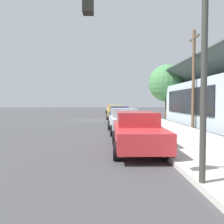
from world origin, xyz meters
The scene contains 12 objects.
ground_plane centered at (0.00, 0.00, 0.00)m, with size 120.00×120.00×0.00m, color #424244.
sidewalk_curb centered at (0.00, 5.60, 0.08)m, with size 60.00×4.20×0.16m, color beige.
car_coral centered at (-14.47, 2.60, 0.82)m, with size 4.73×2.22×1.59m.
car_seafoam centered at (-8.38, 2.72, 0.81)m, with size 4.49×2.22×1.59m.
car_mustard centered at (-1.82, 2.65, 0.82)m, with size 4.62×2.21×1.59m.
car_navy centered at (3.92, 2.72, 0.82)m, with size 4.51×2.07×1.59m.
car_silver centered at (10.36, 2.62, 0.82)m, with size 4.76×2.10×1.59m.
car_cherry centered at (15.96, 2.71, 0.82)m, with size 4.72×2.13×1.59m.
shade_tree centered at (-2.58, 8.98, 4.29)m, with size 4.53×4.53×6.57m.
traffic_light_main centered at (20.20, 2.54, 3.49)m, with size 0.37×2.79×5.20m.
utility_pole_wooden centered at (7.75, 8.20, 3.93)m, with size 1.80×0.24×7.50m.
fire_hydrant_red centered at (-11.84, 4.20, 0.50)m, with size 0.22×0.22×0.71m.
Camera 1 is at (25.35, 1.36, 2.02)m, focal length 36.89 mm.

